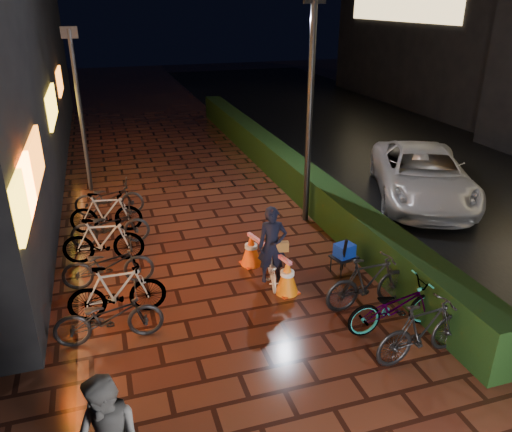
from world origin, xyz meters
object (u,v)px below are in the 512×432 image
object	(u,v)px
van	(422,174)
cart_assembly	(344,252)
cyclist	(272,256)
traffic_barrier	(268,262)

from	to	relation	value
van	cart_assembly	bearing A→B (deg)	-117.11
cyclist	traffic_barrier	distance (m)	0.37
van	cart_assembly	world-z (taller)	van
van	cart_assembly	distance (m)	5.28
van	traffic_barrier	size ratio (longest dim) A/B	2.95
cart_assembly	cyclist	bearing A→B (deg)	178.53
van	traffic_barrier	distance (m)	6.48
van	cart_assembly	size ratio (longest dim) A/B	5.55
van	traffic_barrier	world-z (taller)	van
traffic_barrier	cart_assembly	xyz separation A→B (m)	(1.61, -0.30, 0.13)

